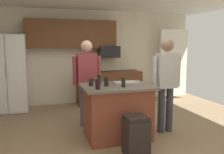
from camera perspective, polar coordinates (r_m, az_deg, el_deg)
floor at (r=4.32m, az=0.81°, el=-14.53°), size 7.04×7.04×0.00m
back_wall at (r=6.73m, az=-6.44°, el=4.87°), size 6.40×0.10×2.60m
french_door_window_panel at (r=7.31m, az=14.71°, el=3.32°), size 0.90×0.06×2.00m
cabinet_run_upper at (r=6.47m, az=-9.75°, el=10.23°), size 2.40×0.38×0.75m
cabinet_run_lower at (r=6.65m, az=-0.73°, el=-2.49°), size 1.80×0.63×0.90m
refrigerator at (r=6.28m, az=-23.92°, el=0.77°), size 0.87×0.76×1.89m
microwave_over_range at (r=6.57m, az=-0.80°, el=6.15°), size 0.56×0.40×0.32m
kitchen_island at (r=4.20m, az=1.20°, el=-8.30°), size 1.22×0.94×0.94m
person_guest_left at (r=4.71m, az=-6.11°, el=-0.01°), size 0.57×0.23×1.73m
person_guest_by_door at (r=4.46m, az=13.09°, el=-0.44°), size 0.57×0.23×1.75m
glass_dark_ale at (r=4.04m, az=-5.14°, el=-1.29°), size 0.08×0.08×0.13m
glass_pilsner at (r=4.18m, az=-3.17°, el=-0.68°), size 0.06×0.06×0.17m
glass_stout_tall at (r=3.73m, az=-3.49°, el=-1.73°), size 0.08×0.08×0.17m
glass_short_whisky at (r=3.92m, az=2.80°, el=-1.25°), size 0.07×0.07×0.17m
mug_blue_stoneware at (r=4.29m, az=-3.49°, el=-0.90°), size 0.13×0.09×0.10m
tumbler_amber at (r=4.00m, az=-1.39°, el=-1.09°), size 0.07×0.07×0.16m
serving_tray at (r=4.23m, az=3.33°, el=-1.45°), size 0.44×0.30×0.04m
trash_bin at (r=3.61m, az=5.84°, el=-14.07°), size 0.34×0.34×0.61m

